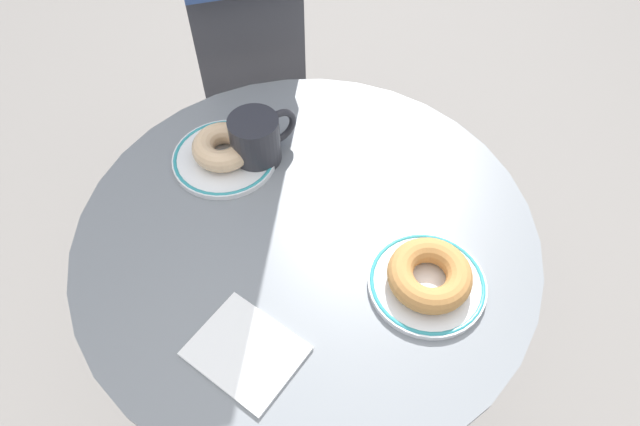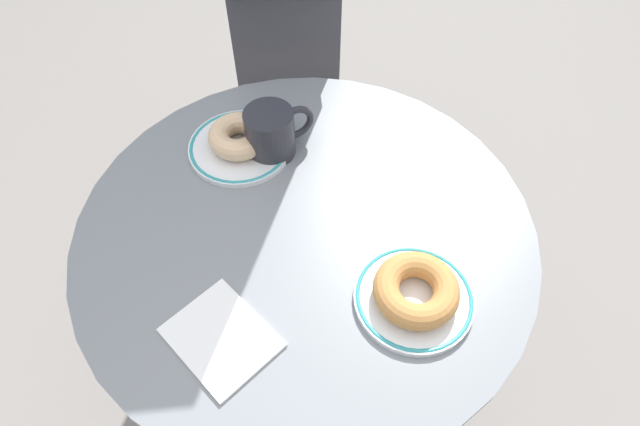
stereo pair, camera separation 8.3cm
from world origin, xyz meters
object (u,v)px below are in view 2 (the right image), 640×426
donut_glazed (239,136)px  coffee_mug (272,132)px  plate_left (240,147)px  donut_old_fashioned (416,290)px  cafe_table (307,287)px  plate_right (414,298)px  paper_napkin (221,337)px

donut_glazed → coffee_mug: coffee_mug is taller
plate_left → donut_glazed: 0.02m
donut_old_fashioned → coffee_mug: size_ratio=0.99×
cafe_table → plate_right: 0.29m
plate_left → donut_old_fashioned: bearing=-0.1°
donut_old_fashioned → plate_right: bearing=7.1°
cafe_table → plate_right: size_ratio=4.23×
plate_left → paper_napkin: plate_left is taller
plate_left → plate_right: 0.40m
donut_old_fashioned → coffee_mug: coffee_mug is taller
plate_right → donut_old_fashioned: 0.02m
donut_old_fashioned → paper_napkin: (-0.14, -0.24, -0.03)m
cafe_table → paper_napkin: 0.29m
plate_left → plate_right: bearing=-0.1°
donut_old_fashioned → cafe_table: bearing=-172.4°
plate_left → donut_glazed: size_ratio=1.72×
plate_right → paper_napkin: size_ratio=1.21×
donut_old_fashioned → paper_napkin: 0.27m
paper_napkin → donut_glazed: bearing=138.1°
plate_right → donut_old_fashioned: donut_old_fashioned is taller
paper_napkin → coffee_mug: size_ratio=1.15×
plate_left → donut_old_fashioned: (0.40, -0.00, 0.02)m
plate_left → plate_right: (0.40, -0.00, -0.00)m
plate_left → donut_glazed: donut_glazed is taller
paper_napkin → coffee_mug: bearing=128.6°
plate_right → coffee_mug: 0.37m
donut_glazed → coffee_mug: 0.06m
cafe_table → coffee_mug: (-0.16, 0.07, 0.24)m
paper_napkin → plate_left: bearing=138.2°
plate_right → coffee_mug: coffee_mug is taller
cafe_table → donut_glazed: donut_glazed is taller
cafe_table → donut_old_fashioned: (0.20, 0.03, 0.23)m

